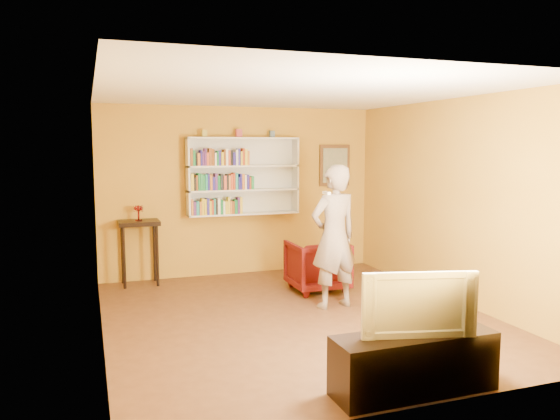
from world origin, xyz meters
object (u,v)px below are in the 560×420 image
(bookshelf, at_px, (242,176))
(tv_cabinet, at_px, (414,363))
(person, at_px, (334,237))
(television, at_px, (416,302))
(ruby_lustre, at_px, (138,210))
(armchair, at_px, (317,266))
(console_table, at_px, (139,232))

(bookshelf, distance_m, tv_cabinet, 4.85)
(person, bearing_deg, television, 71.20)
(ruby_lustre, height_order, television, ruby_lustre)
(armchair, bearing_deg, person, 81.80)
(tv_cabinet, bearing_deg, ruby_lustre, 112.15)
(bookshelf, xyz_separation_m, ruby_lustre, (-1.65, -0.16, -0.46))
(tv_cabinet, relative_size, television, 1.48)
(television, bearing_deg, tv_cabinet, 14.23)
(bookshelf, bearing_deg, console_table, -174.46)
(television, bearing_deg, bookshelf, 106.50)
(console_table, relative_size, person, 0.53)
(ruby_lustre, relative_size, person, 0.12)
(tv_cabinet, bearing_deg, armchair, 80.60)
(ruby_lustre, bearing_deg, tv_cabinet, -67.85)
(tv_cabinet, bearing_deg, console_table, 112.15)
(bookshelf, relative_size, tv_cabinet, 1.27)
(person, relative_size, tv_cabinet, 1.30)
(bookshelf, height_order, person, bookshelf)
(console_table, height_order, armchair, console_table)
(tv_cabinet, height_order, television, television)
(ruby_lustre, xyz_separation_m, armchair, (2.38, -1.19, -0.77))
(bookshelf, bearing_deg, television, -87.73)
(armchair, xyz_separation_m, person, (-0.14, -0.84, 0.56))
(ruby_lustre, distance_m, tv_cabinet, 4.94)
(bookshelf, xyz_separation_m, tv_cabinet, (0.19, -4.66, -1.34))
(tv_cabinet, bearing_deg, television, 180.00)
(console_table, xyz_separation_m, ruby_lustre, (0.00, -0.00, 0.33))
(person, bearing_deg, armchair, -108.58)
(console_table, height_order, tv_cabinet, console_table)
(tv_cabinet, bearing_deg, person, 80.55)
(person, height_order, television, person)
(person, relative_size, television, 1.92)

